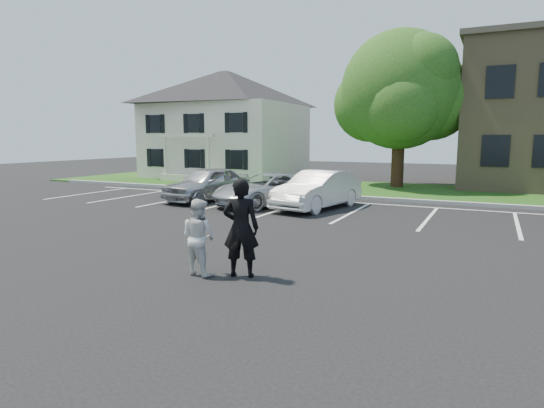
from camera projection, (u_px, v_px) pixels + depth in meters
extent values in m
plane|color=black|center=(253.00, 264.00, 10.28)|extent=(90.00, 90.00, 0.00)
cube|color=gray|center=(376.00, 199.00, 20.94)|extent=(40.00, 0.30, 0.15)
cube|color=#143E14|center=(394.00, 190.00, 24.50)|extent=(44.00, 8.00, 0.08)
cube|color=silver|center=(88.00, 193.00, 23.47)|extent=(0.12, 5.20, 0.01)
cube|color=silver|center=(129.00, 196.00, 22.25)|extent=(0.12, 5.20, 0.01)
cube|color=silver|center=(175.00, 200.00, 21.04)|extent=(0.12, 5.20, 0.01)
cube|color=silver|center=(227.00, 204.00, 19.82)|extent=(0.12, 5.20, 0.01)
cube|color=silver|center=(285.00, 208.00, 18.61)|extent=(0.12, 5.20, 0.01)
cube|color=silver|center=(352.00, 213.00, 17.39)|extent=(0.12, 5.20, 0.01)
cube|color=silver|center=(429.00, 218.00, 16.18)|extent=(0.12, 5.20, 0.01)
cube|color=silver|center=(518.00, 225.00, 14.96)|extent=(0.12, 5.20, 0.01)
cube|color=silver|center=(402.00, 206.00, 19.18)|extent=(34.00, 0.12, 0.01)
cube|color=beige|center=(226.00, 141.00, 33.33)|extent=(10.00, 8.00, 5.20)
pyramid|color=black|center=(226.00, 88.00, 32.79)|extent=(10.30, 8.24, 2.40)
cube|color=beige|center=(192.00, 178.00, 29.85)|extent=(4.00, 1.60, 0.50)
cylinder|color=beige|center=(165.00, 161.00, 29.89)|extent=(0.18, 0.18, 2.70)
cylinder|color=beige|center=(209.00, 162.00, 28.42)|extent=(0.18, 0.18, 2.70)
cube|color=beige|center=(186.00, 136.00, 28.92)|extent=(4.20, 0.25, 0.20)
cube|color=black|center=(194.00, 159.00, 29.92)|extent=(0.90, 0.06, 1.20)
cube|color=black|center=(194.00, 123.00, 29.59)|extent=(0.90, 0.06, 1.20)
cube|color=black|center=(186.00, 158.00, 30.20)|extent=(0.32, 0.05, 1.25)
cube|color=black|center=(203.00, 159.00, 29.63)|extent=(0.32, 0.05, 1.25)
cube|color=black|center=(495.00, 151.00, 22.97)|extent=(1.30, 0.06, 1.60)
cube|color=black|center=(500.00, 82.00, 22.48)|extent=(1.30, 0.06, 1.60)
cylinder|color=black|center=(398.00, 160.00, 25.93)|extent=(0.70, 0.70, 3.20)
sphere|color=#1F4A1A|center=(400.00, 90.00, 25.37)|extent=(6.60, 6.60, 6.60)
sphere|color=#1F4A1A|center=(432.00, 99.00, 25.37)|extent=(4.60, 4.60, 4.60)
sphere|color=#1F4A1A|center=(372.00, 104.00, 26.56)|extent=(4.40, 4.40, 4.40)
sphere|color=#1F4A1A|center=(402.00, 104.00, 23.99)|extent=(4.00, 4.00, 4.00)
sphere|color=#1F4A1A|center=(395.00, 88.00, 27.01)|extent=(4.20, 4.20, 4.20)
sphere|color=#1F4A1A|center=(421.00, 70.00, 23.92)|extent=(3.80, 3.80, 3.80)
imported|color=black|center=(241.00, 228.00, 9.25)|extent=(0.86, 0.71, 2.03)
imported|color=silver|center=(199.00, 237.00, 9.42)|extent=(0.86, 0.71, 1.60)
imported|color=#AFAFB4|center=(208.00, 184.00, 20.71)|extent=(2.57, 4.80, 1.55)
imported|color=#AEB1B6|center=(268.00, 190.00, 19.15)|extent=(4.11, 5.40, 1.36)
imported|color=silver|center=(318.00, 190.00, 18.31)|extent=(2.48, 4.86, 1.53)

